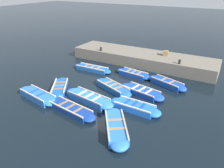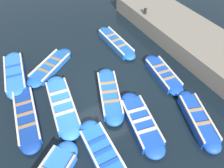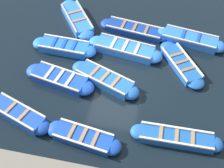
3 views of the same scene
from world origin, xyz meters
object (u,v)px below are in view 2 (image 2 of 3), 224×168
(boat_broadside, at_px, (110,94))
(boat_mid_row, at_px, (50,67))
(boat_outer_right, at_px, (116,42))
(boat_end_of_row, at_px, (62,105))
(bollard_mid_north, at_px, (145,11))
(boat_alongside, at_px, (27,116))
(boat_tucked, at_px, (163,74))
(boat_outer_left, at_px, (15,74))
(boat_inner_gap, at_px, (141,122))
(boat_centre, at_px, (198,119))
(boat_bow_out, at_px, (103,154))

(boat_broadside, bearing_deg, boat_mid_row, 117.60)
(boat_outer_right, relative_size, boat_end_of_row, 0.94)
(boat_mid_row, height_order, boat_end_of_row, boat_end_of_row)
(boat_end_of_row, height_order, bollard_mid_north, bollard_mid_north)
(boat_alongside, xyz_separation_m, boat_tucked, (6.88, -0.95, -0.01))
(boat_outer_right, xyz_separation_m, boat_outer_left, (-5.95, 0.28, 0.03))
(boat_broadside, relative_size, boat_inner_gap, 1.01)
(boat_outer_left, xyz_separation_m, boat_tucked, (6.68, -3.88, -0.04))
(boat_outer_right, height_order, boat_inner_gap, boat_inner_gap)
(boat_broadside, relative_size, boat_centre, 1.09)
(boat_bow_out, distance_m, boat_outer_left, 6.45)
(boat_bow_out, xyz_separation_m, boat_alongside, (-2.06, 3.25, -0.03))
(boat_tucked, bearing_deg, boat_centre, -99.91)
(boat_tucked, height_order, bollard_mid_north, bollard_mid_north)
(boat_bow_out, relative_size, boat_tucked, 1.04)
(boat_tucked, distance_m, boat_end_of_row, 5.35)
(boat_bow_out, distance_m, boat_alongside, 3.85)
(boat_tucked, bearing_deg, boat_broadside, 176.85)
(boat_end_of_row, bearing_deg, boat_outer_left, 113.58)
(boat_centre, relative_size, bollard_mid_north, 9.41)
(boat_outer_right, height_order, boat_tucked, boat_outer_right)
(boat_outer_right, relative_size, boat_centre, 1.12)
(boat_outer_right, height_order, boat_centre, boat_centre)
(boat_inner_gap, distance_m, boat_centre, 2.48)
(boat_outer_left, bearing_deg, boat_outer_right, -2.68)
(boat_bow_out, distance_m, boat_broadside, 3.00)
(boat_alongside, relative_size, boat_end_of_row, 0.99)
(boat_bow_out, bearing_deg, boat_alongside, 122.41)
(boat_outer_right, xyz_separation_m, boat_tucked, (0.73, -3.60, -0.01))
(boat_outer_right, bearing_deg, bollard_mid_north, 15.08)
(boat_bow_out, distance_m, bollard_mid_north, 9.44)
(boat_inner_gap, xyz_separation_m, boat_alongside, (-4.15, 2.82, -0.02))
(boat_bow_out, bearing_deg, boat_centre, -8.89)
(bollard_mid_north, bearing_deg, boat_end_of_row, -153.46)
(boat_inner_gap, distance_m, bollard_mid_north, 7.76)
(boat_bow_out, distance_m, boat_inner_gap, 2.13)
(boat_outer_left, distance_m, boat_tucked, 7.72)
(boat_centre, bearing_deg, boat_end_of_row, 142.35)
(boat_inner_gap, height_order, boat_tucked, boat_inner_gap)
(bollard_mid_north, bearing_deg, boat_outer_left, -177.19)
(boat_outer_right, distance_m, boat_end_of_row, 5.40)
(boat_outer_left, relative_size, boat_end_of_row, 0.95)
(boat_bow_out, height_order, boat_centre, boat_centre)
(boat_outer_right, distance_m, boat_mid_row, 4.17)
(boat_outer_left, xyz_separation_m, boat_inner_gap, (3.94, -5.74, -0.01))
(boat_broadside, xyz_separation_m, boat_outer_left, (-3.55, 3.70, 0.01))
(boat_mid_row, relative_size, bollard_mid_north, 9.34)
(boat_outer_left, distance_m, bollard_mid_north, 8.61)
(boat_outer_left, bearing_deg, boat_bow_out, -73.27)
(boat_outer_right, distance_m, boat_alongside, 6.70)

